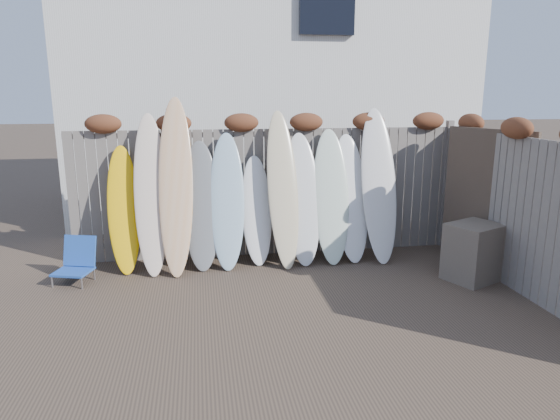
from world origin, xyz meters
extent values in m
plane|color=#493A2D|center=(0.00, 0.00, 0.00)|extent=(80.00, 80.00, 0.00)
cube|color=slate|center=(0.00, 2.40, 1.00)|extent=(6.00, 0.10, 2.00)
cube|color=slate|center=(3.00, 2.40, 1.05)|extent=(0.10, 0.10, 2.10)
ellipsoid|color=brown|center=(-2.40, 2.36, 2.10)|extent=(0.52, 0.28, 0.28)
ellipsoid|color=brown|center=(-1.40, 2.36, 2.10)|extent=(0.52, 0.28, 0.28)
ellipsoid|color=brown|center=(-0.40, 2.36, 2.10)|extent=(0.52, 0.28, 0.28)
ellipsoid|color=brown|center=(0.60, 2.36, 2.10)|extent=(0.52, 0.28, 0.28)
ellipsoid|color=brown|center=(1.60, 2.36, 2.10)|extent=(0.52, 0.28, 0.28)
ellipsoid|color=brown|center=(2.60, 2.36, 2.10)|extent=(0.52, 0.28, 0.28)
cube|color=slate|center=(3.00, 0.20, 1.00)|extent=(0.10, 4.40, 2.00)
ellipsoid|color=brown|center=(2.96, 0.60, 2.10)|extent=(0.28, 0.56, 0.28)
ellipsoid|color=brown|center=(2.96, 1.70, 2.10)|extent=(0.28, 0.56, 0.28)
cube|color=silver|center=(0.50, 6.50, 3.00)|extent=(8.00, 5.00, 6.00)
cube|color=#224EAD|center=(-2.80, 1.52, 0.17)|extent=(0.55, 0.51, 0.03)
cube|color=#2352B1|center=(-2.74, 1.73, 0.40)|extent=(0.48, 0.26, 0.42)
cylinder|color=silver|center=(-3.05, 1.42, 0.09)|extent=(0.03, 0.03, 0.17)
cylinder|color=#AFB0B7|center=(-2.95, 1.74, 0.09)|extent=(0.03, 0.03, 0.17)
cylinder|color=silver|center=(-2.64, 1.30, 0.09)|extent=(0.03, 0.03, 0.17)
cylinder|color=#B8B8C0|center=(-2.55, 1.63, 0.09)|extent=(0.03, 0.03, 0.17)
cube|color=#6F5D53|center=(2.64, 0.79, 0.40)|extent=(0.86, 0.80, 0.80)
cube|color=#49332C|center=(2.97, 1.16, 1.03)|extent=(0.61, 1.27, 2.05)
ellipsoid|color=#FFBD09|center=(-2.15, 2.00, 0.90)|extent=(0.51, 0.69, 1.81)
ellipsoid|color=beige|center=(-1.75, 1.93, 1.13)|extent=(0.50, 0.81, 2.26)
ellipsoid|color=#E0BD7A|center=(-1.39, 1.89, 1.25)|extent=(0.54, 0.90, 2.49)
ellipsoid|color=slate|center=(-1.05, 1.97, 0.93)|extent=(0.54, 0.67, 1.86)
ellipsoid|color=#9EC0D6|center=(-0.67, 1.96, 0.99)|extent=(0.56, 0.74, 1.97)
ellipsoid|color=white|center=(-0.22, 2.05, 0.81)|extent=(0.46, 0.59, 1.62)
ellipsoid|color=beige|center=(0.16, 1.93, 1.15)|extent=(0.50, 0.83, 2.29)
ellipsoid|color=silver|center=(0.47, 1.97, 0.98)|extent=(0.55, 0.70, 1.95)
ellipsoid|color=silver|center=(0.91, 1.96, 1.00)|extent=(0.58, 0.74, 2.01)
ellipsoid|color=white|center=(1.23, 1.98, 0.96)|extent=(0.57, 0.71, 1.92)
ellipsoid|color=silver|center=(1.65, 1.93, 1.16)|extent=(0.55, 0.82, 2.32)
camera|label=1|loc=(-1.06, -5.24, 2.54)|focal=32.00mm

